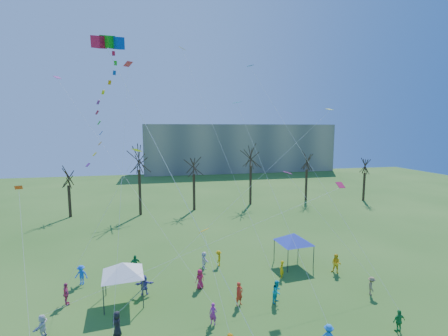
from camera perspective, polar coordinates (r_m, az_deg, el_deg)
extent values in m
cube|color=gray|center=(101.81, 2.74, 3.71)|extent=(60.00, 14.00, 15.00)
cylinder|color=black|center=(54.32, -26.39, -5.48)|extent=(0.44, 0.44, 5.00)
cylinder|color=black|center=(51.44, -15.13, -4.34)|extent=(0.44, 0.44, 7.29)
cylinder|color=black|center=(53.02, -5.50, -4.41)|extent=(0.44, 0.44, 6.16)
cylinder|color=black|center=(56.84, 4.87, -3.14)|extent=(0.44, 0.44, 7.06)
cylinder|color=black|center=(61.75, 14.80, -3.02)|extent=(0.44, 0.44, 6.01)
cylinder|color=black|center=(65.51, 24.22, -3.14)|extent=(0.44, 0.44, 5.33)
cube|color=red|center=(25.00, -21.94, 20.60)|extent=(1.12, 1.29, 1.08)
cube|color=#159D16|center=(24.92, -20.50, 20.71)|extent=(1.12, 1.29, 1.08)
cube|color=#0E41B9|center=(24.85, -19.05, 20.81)|extent=(1.12, 1.29, 1.08)
cylinder|color=white|center=(19.24, -9.30, -1.88)|extent=(0.02, 0.02, 20.91)
cylinder|color=#3F3F44|center=(26.54, -21.17, -21.63)|extent=(0.08, 0.08, 2.30)
cylinder|color=#3F3F44|center=(26.51, -14.57, -21.40)|extent=(0.08, 0.08, 2.30)
cylinder|color=#3F3F44|center=(29.07, -20.87, -18.96)|extent=(0.08, 0.08, 2.30)
cylinder|color=#3F3F44|center=(29.04, -14.95, -18.74)|extent=(0.08, 0.08, 2.30)
pyramid|color=white|center=(27.04, -18.03, -17.06)|extent=(4.35, 4.35, 0.98)
cylinder|color=#3F3F44|center=(31.74, 11.59, -16.31)|extent=(0.08, 0.08, 2.31)
cylinder|color=#3F3F44|center=(33.14, 16.06, -15.40)|extent=(0.08, 0.08, 2.31)
cylinder|color=#3F3F44|center=(34.05, 9.17, -14.57)|extent=(0.08, 0.08, 2.31)
cylinder|color=#3F3F44|center=(35.36, 13.42, -13.84)|extent=(0.08, 0.08, 2.31)
pyramid|color=#263AC0|center=(32.95, 12.64, -12.35)|extent=(4.37, 4.37, 0.99)
imported|color=#1E8C3F|center=(26.38, 29.35, -23.19)|extent=(0.94, 0.42, 1.57)
imported|color=silver|center=(26.04, -30.29, -23.68)|extent=(0.79, 1.52, 1.57)
imported|color=black|center=(24.30, -18.97, -25.29)|extent=(0.89, 0.98, 1.67)
imported|color=#AC2B8E|center=(24.25, -2.01, -25.10)|extent=(0.68, 0.63, 1.56)
imported|color=#0CA0AF|center=(26.93, 9.67, -21.36)|extent=(1.12, 1.10, 1.82)
imported|color=olive|center=(30.19, 25.35, -18.93)|extent=(0.96, 1.16, 1.57)
imported|color=#D04574|center=(29.05, -26.90, -19.85)|extent=(0.80, 1.14, 1.79)
imported|color=#5750AE|center=(28.45, -14.35, -20.01)|extent=(1.55, 0.53, 1.66)
imported|color=#BD173F|center=(28.66, -4.42, -19.56)|extent=(0.96, 0.80, 1.68)
imported|color=yellow|center=(30.78, 10.49, -17.73)|extent=(0.67, 0.71, 1.64)
imported|color=yellow|center=(32.92, 19.83, -16.14)|extent=(1.13, 1.14, 1.85)
imported|color=blue|center=(31.77, -24.65, -17.34)|extent=(1.28, 0.94, 1.77)
imported|color=#1D8643|center=(32.17, -15.96, -16.59)|extent=(1.15, 0.79, 1.81)
imported|color=white|center=(32.18, -3.67, -16.44)|extent=(0.76, 1.62, 1.68)
imported|color=red|center=(26.29, 2.80, -21.98)|extent=(0.80, 0.70, 1.85)
imported|color=#DBA60B|center=(32.65, -0.99, -16.16)|extent=(0.88, 1.15, 1.57)
cube|color=#FF320D|center=(24.68, -33.44, -3.00)|extent=(0.59, 0.65, 0.32)
cylinder|color=white|center=(22.61, -32.66, -15.11)|extent=(0.01, 0.01, 10.51)
cube|color=#E72654|center=(29.16, -17.13, 17.72)|extent=(0.85, 0.87, 0.36)
cylinder|color=white|center=(23.38, -18.19, -1.73)|extent=(0.01, 0.01, 20.77)
cube|color=yellow|center=(22.88, -3.68, -11.33)|extent=(0.79, 0.76, 0.36)
cylinder|color=white|center=(21.75, -1.50, -19.75)|extent=(0.01, 0.01, 6.84)
cube|color=#1CD2CC|center=(28.84, 2.39, 11.89)|extent=(0.78, 0.66, 0.17)
cylinder|color=white|center=(24.20, 9.21, -4.91)|extent=(0.01, 0.01, 18.74)
cube|color=#237ECB|center=(36.04, 4.84, 18.15)|extent=(0.74, 0.61, 0.18)
cylinder|color=white|center=(28.58, 14.99, 1.35)|extent=(0.01, 0.01, 26.11)
cube|color=#B81745|center=(24.07, 20.51, -2.92)|extent=(0.50, 0.58, 0.37)
cylinder|color=white|center=(22.31, -4.79, -14.50)|extent=(0.01, 0.01, 22.17)
cube|color=#AED331|center=(33.96, 18.72, 10.13)|extent=(0.65, 0.78, 0.18)
cylinder|color=white|center=(26.33, 3.92, -4.30)|extent=(0.01, 0.01, 26.09)
cube|color=#BB35A0|center=(37.42, -28.18, 14.40)|extent=(0.88, 0.89, 0.33)
cylinder|color=white|center=(28.37, -18.38, -0.47)|extent=(0.01, 0.01, 26.81)
cube|color=yellow|center=(37.95, -7.65, 20.89)|extent=(0.84, 0.79, 0.36)
cylinder|color=white|center=(29.98, -0.49, 3.93)|extent=(0.01, 0.01, 26.44)
cube|color=#D02293|center=(28.90, 11.56, -0.85)|extent=(0.82, 0.67, 0.25)
cylinder|color=white|center=(28.90, 18.44, -9.67)|extent=(0.01, 0.01, 10.95)
cube|color=yellow|center=(25.96, -15.67, 3.17)|extent=(0.87, 0.90, 0.28)
cylinder|color=white|center=(26.77, -21.46, -8.62)|extent=(0.01, 0.01, 11.81)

